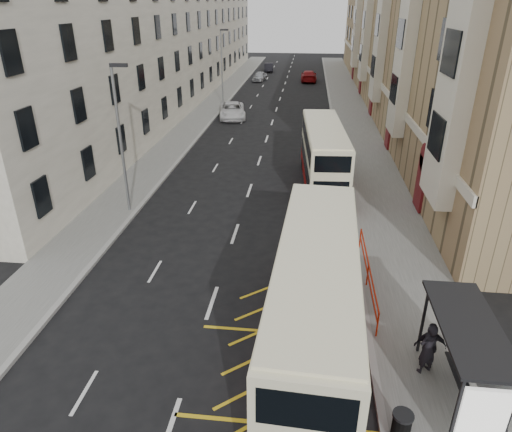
# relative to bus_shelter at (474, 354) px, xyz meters

# --- Properties ---
(ground) EXTENTS (200.00, 200.00, 0.00)m
(ground) POSITION_rel_bus_shelter_xyz_m (-8.34, 0.39, -2.14)
(ground) COLOR black
(ground) RESTS_ON ground
(pavement_right) EXTENTS (4.00, 120.00, 0.15)m
(pavement_right) POSITION_rel_bus_shelter_xyz_m (-0.34, 30.39, -2.06)
(pavement_right) COLOR #60605C
(pavement_right) RESTS_ON ground
(pavement_left) EXTENTS (3.00, 120.00, 0.15)m
(pavement_left) POSITION_rel_bus_shelter_xyz_m (-15.84, 30.39, -2.06)
(pavement_left) COLOR #60605C
(pavement_left) RESTS_ON ground
(kerb_right) EXTENTS (0.25, 120.00, 0.15)m
(kerb_right) POSITION_rel_bus_shelter_xyz_m (-2.34, 30.39, -2.06)
(kerb_right) COLOR gray
(kerb_right) RESTS_ON ground
(kerb_left) EXTENTS (0.25, 120.00, 0.15)m
(kerb_left) POSITION_rel_bus_shelter_xyz_m (-14.34, 30.39, -2.06)
(kerb_left) COLOR gray
(kerb_left) RESTS_ON ground
(road_markings) EXTENTS (10.00, 110.00, 0.01)m
(road_markings) POSITION_rel_bus_shelter_xyz_m (-8.34, 45.39, -2.13)
(road_markings) COLOR silver
(road_markings) RESTS_ON ground
(terrace_right) EXTENTS (10.75, 79.00, 15.25)m
(terrace_right) POSITION_rel_bus_shelter_xyz_m (6.54, 45.77, 5.38)
(terrace_right) COLOR #978058
(terrace_right) RESTS_ON ground
(terrace_left) EXTENTS (9.18, 79.00, 13.25)m
(terrace_left) POSITION_rel_bus_shelter_xyz_m (-21.77, 45.89, 4.38)
(terrace_left) COLOR silver
(terrace_left) RESTS_ON ground
(bus_shelter) EXTENTS (1.65, 4.25, 2.70)m
(bus_shelter) POSITION_rel_bus_shelter_xyz_m (0.00, 0.00, 0.00)
(bus_shelter) COLOR black
(bus_shelter) RESTS_ON pavement_right
(guard_railing) EXTENTS (0.06, 6.56, 1.01)m
(guard_railing) POSITION_rel_bus_shelter_xyz_m (-2.09, 6.14, -1.28)
(guard_railing) COLOR #B21D03
(guard_railing) RESTS_ON pavement_right
(street_lamp_near) EXTENTS (0.93, 0.18, 8.00)m
(street_lamp_near) POSITION_rel_bus_shelter_xyz_m (-14.69, 12.39, 2.50)
(street_lamp_near) COLOR gray
(street_lamp_near) RESTS_ON pavement_left
(street_lamp_far) EXTENTS (0.93, 0.18, 8.00)m
(street_lamp_far) POSITION_rel_bus_shelter_xyz_m (-14.69, 42.39, 2.50)
(street_lamp_far) COLOR gray
(street_lamp_far) RESTS_ON pavement_left
(double_decker_front) EXTENTS (2.98, 10.83, 4.28)m
(double_decker_front) POSITION_rel_bus_shelter_xyz_m (-4.38, 1.70, 0.04)
(double_decker_front) COLOR beige
(double_decker_front) RESTS_ON ground
(double_decker_rear) EXTENTS (2.92, 10.09, 3.97)m
(double_decker_rear) POSITION_rel_bus_shelter_xyz_m (-3.78, 17.60, -0.11)
(double_decker_rear) COLOR beige
(double_decker_rear) RESTS_ON ground
(litter_bin) EXTENTS (0.57, 0.57, 0.94)m
(litter_bin) POSITION_rel_bus_shelter_xyz_m (-1.99, -1.34, -1.50)
(litter_bin) COLOR black
(litter_bin) RESTS_ON pavement_right
(pedestrian_near) EXTENTS (0.80, 0.71, 1.82)m
(pedestrian_near) POSITION_rel_bus_shelter_xyz_m (-0.79, 1.36, -1.07)
(pedestrian_near) COLOR black
(pedestrian_near) RESTS_ON pavement_right
(pedestrian_mid) EXTENTS (0.99, 0.92, 1.62)m
(pedestrian_mid) POSITION_rel_bus_shelter_xyz_m (0.57, -1.14, -1.18)
(pedestrian_mid) COLOR black
(pedestrian_mid) RESTS_ON pavement_right
(pedestrian_far) EXTENTS (1.01, 0.44, 1.70)m
(pedestrian_far) POSITION_rel_bus_shelter_xyz_m (-0.65, 1.57, -1.14)
(pedestrian_far) COLOR black
(pedestrian_far) RESTS_ON pavement_right
(white_van) EXTENTS (3.50, 5.88, 1.53)m
(white_van) POSITION_rel_bus_shelter_xyz_m (-12.58, 35.82, -1.37)
(white_van) COLOR silver
(white_van) RESTS_ON ground
(car_silver) EXTENTS (2.11, 4.20, 1.37)m
(car_silver) POSITION_rel_bus_shelter_xyz_m (-12.26, 59.64, -1.45)
(car_silver) COLOR #9EA1A5
(car_silver) RESTS_ON ground
(car_dark) EXTENTS (1.83, 4.23, 1.35)m
(car_dark) POSITION_rel_bus_shelter_xyz_m (-11.80, 69.60, -1.46)
(car_dark) COLOR black
(car_dark) RESTS_ON ground
(car_red) EXTENTS (2.29, 5.49, 1.59)m
(car_red) POSITION_rel_bus_shelter_xyz_m (-4.98, 60.09, -1.34)
(car_red) COLOR #970C0E
(car_red) RESTS_ON ground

